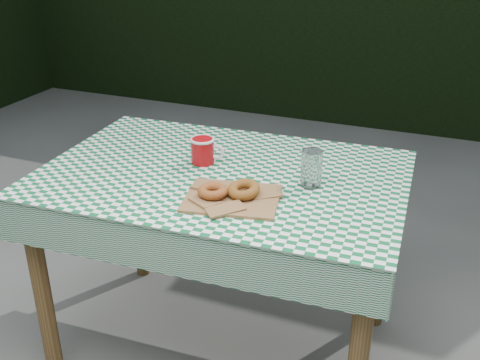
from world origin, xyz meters
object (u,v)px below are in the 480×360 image
at_px(paper_bag, 232,197).
at_px(drinking_glass, 311,169).
at_px(coffee_mug, 203,151).
at_px(table, 224,266).

bearing_deg(paper_bag, drinking_glass, 43.26).
height_order(paper_bag, drinking_glass, drinking_glass).
relative_size(coffee_mug, drinking_glass, 1.33).
relative_size(table, paper_bag, 4.23).
bearing_deg(table, drinking_glass, -0.74).
height_order(table, drinking_glass, drinking_glass).
bearing_deg(paper_bag, coffee_mug, 132.32).
bearing_deg(table, coffee_mug, 149.61).
xyz_separation_m(table, drinking_glass, (0.31, 0.01, 0.44)).
height_order(table, paper_bag, paper_bag).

